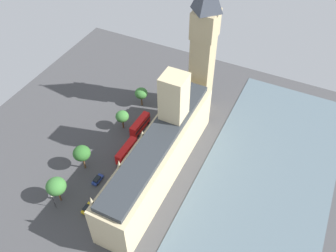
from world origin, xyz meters
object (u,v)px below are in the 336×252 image
Objects in this scene: plane_tree_leading at (82,153)px; plane_tree_midblock at (141,93)px; pedestrian_corner at (95,229)px; parliament_building at (161,152)px; clock_tower at (204,45)px; double_decker_bus_under_trees at (140,125)px; car_blue_far_end at (97,180)px; plane_tree_kerbside at (122,116)px; street_lamp_near_tower at (53,199)px; car_yellow_cab_opposite_hall at (87,208)px; plane_tree_by_river_gate at (56,186)px; double_decker_bus_trailing at (127,151)px.

plane_tree_midblock is at bearing -92.89° from plane_tree_leading.
pedestrian_corner is 0.15× the size of plane_tree_leading.
parliament_building is 1.10× the size of clock_tower.
clock_tower reaches higher than plane_tree_leading.
double_decker_bus_under_trees is 25.45m from plane_tree_leading.
plane_tree_kerbside reaches higher than car_blue_far_end.
parliament_building is 25.57m from plane_tree_leading.
street_lamp_near_tower is at bearing 93.19° from plane_tree_leading.
plane_tree_midblock is at bearing -90.97° from street_lamp_near_tower.
car_yellow_cab_opposite_hall is at bearing -159.26° from street_lamp_near_tower.
street_lamp_near_tower is at bearing 96.86° from plane_tree_by_river_gate.
double_decker_bus_trailing is (13.46, -0.68, -6.98)m from parliament_building.
plane_tree_by_river_gate is (9.43, 24.36, 4.47)m from double_decker_bus_trailing.
plane_tree_by_river_gate reaches higher than street_lamp_near_tower.
double_decker_bus_trailing is at bearing 126.08° from plane_tree_kerbside.
double_decker_bus_under_trees is at bearing -111.84° from pedestrian_corner.
street_lamp_near_tower is (5.95, 13.78, 3.52)m from car_blue_far_end.
plane_tree_kerbside is at bearing 89.94° from plane_tree_midblock.
double_decker_bus_under_trees is 1.30× the size of plane_tree_midblock.
clock_tower is 8.55× the size of street_lamp_near_tower.
clock_tower reaches higher than pedestrian_corner.
parliament_building is at bearing 59.89° from car_yellow_cab_opposite_hall.
clock_tower reaches higher than street_lamp_near_tower.
clock_tower reaches higher than plane_tree_kerbside.
parliament_building reaches higher than plane_tree_by_river_gate.
double_decker_bus_under_trees and double_decker_bus_trailing have the same top height.
plane_tree_kerbside is 0.80× the size of plane_tree_leading.
parliament_building is 30.05m from pedestrian_corner.
pedestrian_corner is 0.19× the size of plane_tree_midblock.
double_decker_bus_trailing is at bearing -111.16° from plane_tree_by_river_gate.
double_decker_bus_trailing reaches higher than car_yellow_cab_opposite_hall.
double_decker_bus_trailing is 1.07× the size of plane_tree_leading.
plane_tree_kerbside is (20.58, 23.32, -22.10)m from clock_tower.
plane_tree_by_river_gate is 35.67m from plane_tree_kerbside.
plane_tree_midblock is 1.29× the size of street_lamp_near_tower.
clock_tower is (1.09, -35.26, 18.27)m from parliament_building.
double_decker_bus_trailing is at bearing 107.85° from plane_tree_midblock.
parliament_building reaches higher than double_decker_bus_under_trees.
car_yellow_cab_opposite_hall is (-3.15, 10.33, -0.00)m from car_blue_far_end.
plane_tree_leading reaches higher than plane_tree_midblock.
pedestrian_corner is (-5.89, 4.60, -0.21)m from car_yellow_cab_opposite_hall.
parliament_building is at bearing 37.96° from car_blue_far_end.
street_lamp_near_tower is (-0.93, 16.63, -2.96)m from plane_tree_leading.
plane_tree_by_river_gate is at bearing 88.04° from plane_tree_kerbside.
car_blue_far_end is 39.53m from plane_tree_midblock.
car_blue_far_end is 0.45× the size of plane_tree_leading.
plane_tree_midblock is at bearing -108.08° from pedestrian_corner.
pedestrian_corner is 24.79m from plane_tree_leading.
parliament_building is 7.56× the size of plane_tree_kerbside.
plane_tree_leading is (15.92, -17.78, 6.68)m from pedestrian_corner.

